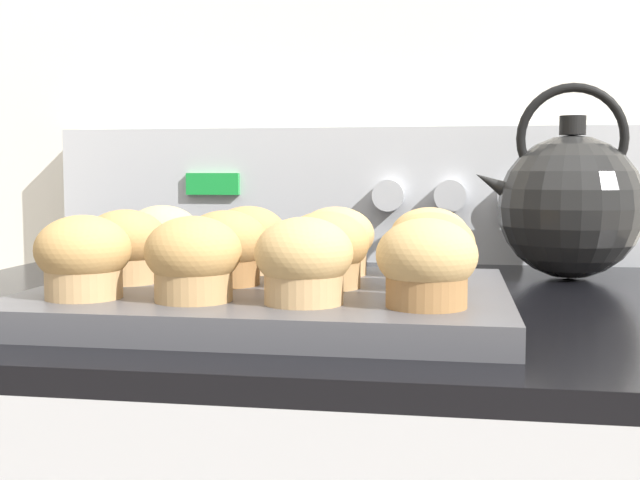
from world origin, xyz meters
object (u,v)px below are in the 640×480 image
Objects in this scene: muffin_r0_c2 at (304,261)px; muffin_r2_c0 at (162,239)px; muffin_r2_c3 at (429,242)px; muffin_r2_c1 at (248,240)px; muffin_pan at (274,300)px; muffin_r2_c2 at (336,241)px; muffin_r1_c1 at (226,248)px; muffin_r0_c3 at (427,263)px; muffin_r0_c0 at (83,257)px; muffin_r1_c0 at (126,247)px; tea_kettle at (569,204)px; muffin_r1_c2 at (326,250)px; muffin_r0_c1 at (193,259)px; muffin_r1_c3 at (430,252)px.

muffin_r2_c0 is (-0.16, 0.16, 0.00)m from muffin_r0_c2.
muffin_r2_c0 is at bearing -179.64° from muffin_r2_c3.
muffin_r2_c3 is (0.16, 0.00, 0.00)m from muffin_r2_c1.
muffin_r2_c2 is at bearing 64.44° from muffin_pan.
muffin_r1_c1 is 0.18m from muffin_r2_c3.
muffin_r2_c2 is at bearing -178.75° from muffin_r2_c3.
muffin_r0_c0 is at bearing -179.68° from muffin_r0_c3.
muffin_r1_c0 is 0.09m from muffin_r1_c1.
muffin_r1_c1 is 0.33× the size of tea_kettle.
muffin_r1_c1 is at bearing 153.41° from muffin_r0_c3.
muffin_r1_c2 is (-0.08, 0.08, 0.00)m from muffin_r0_c3.
muffin_r0_c1 is 0.16m from muffin_r0_c3.
muffin_r1_c1 is 1.00× the size of muffin_r2_c3.
muffin_r2_c0 is 0.16m from muffin_r2_c2.
muffin_r0_c0 and muffin_r1_c2 have the same top height.
muffin_r0_c0 is at bearing -146.16° from muffin_r2_c3.
muffin_r1_c2 is 0.18m from muffin_r2_c0.
muffin_r0_c2 is 0.41m from tea_kettle.
muffin_r0_c0 is 1.00× the size of muffin_r0_c3.
muffin_r2_c1 is 0.35m from tea_kettle.
muffin_r2_c1 is (0.08, 0.08, 0.00)m from muffin_r1_c0.
muffin_r1_c3 is at bearing -1.03° from muffin_r1_c1.
tea_kettle reaches higher than muffin_r1_c0.
muffin_r0_c0 and muffin_r0_c3 have the same top height.
muffin_r1_c2 and muffin_r2_c3 have the same top height.
muffin_r0_c3 and muffin_r1_c2 have the same top height.
muffin_r1_c2 is at bearing -0.36° from muffin_pan.
muffin_r0_c0 and muffin_r2_c3 have the same top height.
muffin_r0_c2 is at bearing -89.64° from muffin_r2_c2.
muffin_r1_c1 is at bearing 178.97° from muffin_r1_c3.
muffin_r0_c3 is 0.11m from muffin_r1_c2.
muffin_r1_c3 is at bearing -87.86° from muffin_r2_c3.
muffin_r0_c3 is 0.23m from muffin_r2_c1.
muffin_r0_c1 is at bearing -89.47° from muffin_r2_c1.
muffin_r0_c1 is at bearing -135.66° from muffin_r1_c2.
muffin_r1_c2 and muffin_r1_c3 have the same top height.
muffin_pan is at bearing 179.51° from muffin_r1_c3.
muffin_r1_c0 is at bearing 179.64° from muffin_r1_c2.
muffin_r0_c1 and muffin_r0_c3 have the same top height.
muffin_r1_c2 is (0.08, 0.08, 0.00)m from muffin_r0_c1.
muffin_r2_c3 is 0.23m from tea_kettle.
muffin_r2_c3 is (0.16, 0.16, 0.00)m from muffin_r0_c1.
muffin_r2_c2 is at bearing 136.61° from muffin_r1_c3.
muffin_pan is 1.79× the size of tea_kettle.
muffin_pan is 5.35× the size of muffin_r1_c0.
muffin_r1_c0 is 1.00× the size of muffin_r2_c2.
muffin_r0_c2 is 1.00× the size of muffin_r2_c3.
muffin_r1_c1 is 0.17m from muffin_r1_c3.
tea_kettle reaches higher than muffin_r0_c1.
muffin_r2_c0 is at bearing -179.84° from muffin_r2_c1.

